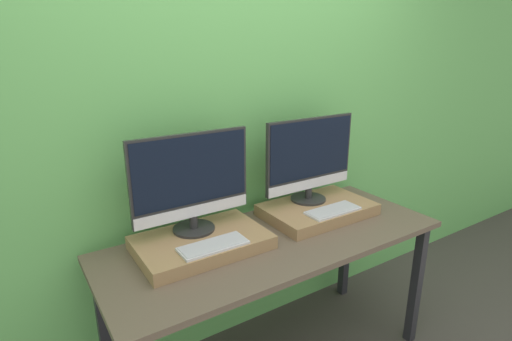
{
  "coord_description": "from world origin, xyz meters",
  "views": [
    {
      "loc": [
        -1.06,
        -1.11,
        1.71
      ],
      "look_at": [
        0.0,
        0.52,
        1.09
      ],
      "focal_mm": 28.0,
      "sensor_mm": 36.0,
      "label": 1
    }
  ],
  "objects_px": {
    "monitor_left": "(192,180)",
    "keyboard_left": "(213,245)",
    "monitor_right": "(310,158)",
    "keyboard_right": "(333,210)"
  },
  "relations": [
    {
      "from": "keyboard_left",
      "to": "monitor_right",
      "type": "xyz_separation_m",
      "value": [
        0.72,
        0.2,
        0.25
      ]
    },
    {
      "from": "monitor_right",
      "to": "keyboard_right",
      "type": "xyz_separation_m",
      "value": [
        0.0,
        -0.2,
        -0.25
      ]
    },
    {
      "from": "monitor_left",
      "to": "monitor_right",
      "type": "bearing_deg",
      "value": 0.0
    },
    {
      "from": "monitor_left",
      "to": "keyboard_right",
      "type": "distance_m",
      "value": 0.79
    },
    {
      "from": "monitor_left",
      "to": "keyboard_left",
      "type": "relative_size",
      "value": 1.89
    },
    {
      "from": "monitor_left",
      "to": "keyboard_left",
      "type": "distance_m",
      "value": 0.32
    },
    {
      "from": "monitor_right",
      "to": "monitor_left",
      "type": "bearing_deg",
      "value": 180.0
    },
    {
      "from": "monitor_left",
      "to": "keyboard_left",
      "type": "height_order",
      "value": "monitor_left"
    },
    {
      "from": "monitor_left",
      "to": "keyboard_right",
      "type": "height_order",
      "value": "monitor_left"
    },
    {
      "from": "monitor_left",
      "to": "keyboard_right",
      "type": "xyz_separation_m",
      "value": [
        0.72,
        -0.2,
        -0.25
      ]
    }
  ]
}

